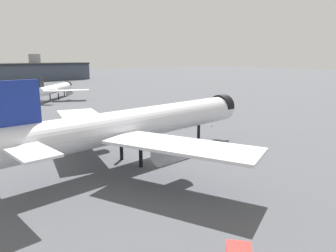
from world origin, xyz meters
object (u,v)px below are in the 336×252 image
(airliner_near_gate, at_px, (140,124))
(traffic_cone_near_nose, at_px, (212,126))
(baggage_tug_wing, at_px, (140,121))
(airliner_far_taxiway, at_px, (55,89))

(airliner_near_gate, distance_m, traffic_cone_near_nose, 36.43)
(baggage_tug_wing, bearing_deg, traffic_cone_near_nose, -20.70)
(traffic_cone_near_nose, bearing_deg, airliner_near_gate, -155.71)
(baggage_tug_wing, height_order, traffic_cone_near_nose, baggage_tug_wing)
(airliner_near_gate, bearing_deg, baggage_tug_wing, 51.46)
(airliner_near_gate, height_order, airliner_far_taxiway, airliner_near_gate)
(baggage_tug_wing, bearing_deg, airliner_near_gate, -94.14)
(airliner_near_gate, bearing_deg, airliner_far_taxiway, 74.37)
(airliner_far_taxiway, bearing_deg, baggage_tug_wing, -137.41)
(airliner_far_taxiway, distance_m, traffic_cone_near_nose, 90.62)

